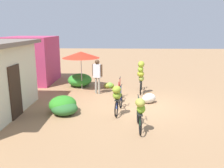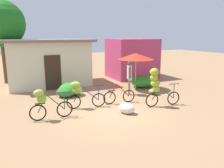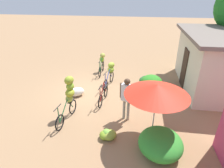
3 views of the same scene
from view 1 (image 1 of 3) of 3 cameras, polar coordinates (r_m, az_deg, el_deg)
ground_plane at (r=10.56m, az=5.95°, el=-5.24°), size 60.00×60.00×0.00m
shop_pink at (r=15.73m, az=-18.78°, el=5.54°), size 3.20×2.80×2.83m
hedge_bush_front_left at (r=9.57m, az=-11.34°, el=-5.76°), size 0.93×1.04×0.52m
hedge_bush_front_right at (r=9.82m, az=-11.73°, el=-4.80°), size 1.18×1.10×0.68m
hedge_bush_mid at (r=14.07m, az=-7.95°, el=0.92°), size 1.18×1.22×0.72m
hedge_bush_by_door at (r=14.07m, az=-7.72°, el=0.97°), size 1.47×1.39×0.74m
market_umbrella at (r=13.15m, az=-7.45°, el=6.96°), size 2.04×2.04×2.09m
bicycle_leftmost at (r=7.85m, az=6.71°, el=-6.48°), size 1.62×0.39×1.19m
bicycle_near_pile at (r=9.30m, az=1.34°, el=-3.02°), size 1.69×0.47×1.20m
bicycle_center_loaded at (r=11.20m, az=1.71°, el=-2.25°), size 1.56×0.20×1.01m
bicycle_by_shop at (r=12.32m, az=6.96°, el=2.29°), size 1.69×0.44×1.73m
banana_pile_on_ground at (r=13.54m, az=-0.67°, el=-0.34°), size 0.66×0.73×0.34m
produce_sack at (r=10.97m, az=8.86°, el=-3.41°), size 0.75×0.83×0.44m
person_vendor at (r=12.20m, az=-3.55°, el=2.68°), size 0.34×0.54×1.78m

